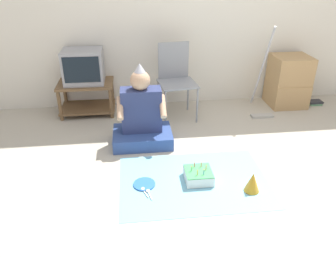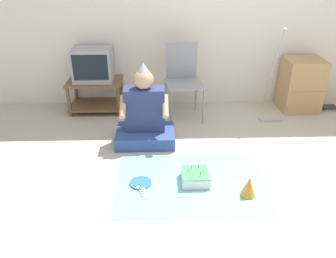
{
  "view_description": "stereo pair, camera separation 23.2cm",
  "coord_description": "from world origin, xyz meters",
  "views": [
    {
      "loc": [
        -0.85,
        -2.28,
        1.79
      ],
      "look_at": [
        -0.54,
        0.45,
        0.35
      ],
      "focal_mm": 35.0,
      "sensor_mm": 36.0,
      "label": 1
    },
    {
      "loc": [
        -0.62,
        -2.3,
        1.79
      ],
      "look_at": [
        -0.54,
        0.45,
        0.35
      ],
      "focal_mm": 35.0,
      "sensor_mm": 36.0,
      "label": 2
    }
  ],
  "objects": [
    {
      "name": "ground_plane",
      "position": [
        0.0,
        0.0,
        0.0
      ],
      "size": [
        16.0,
        16.0,
        0.0
      ],
      "primitive_type": "plane",
      "color": "#BCB29E"
    },
    {
      "name": "wall_back",
      "position": [
        0.0,
        1.95,
        1.27
      ],
      "size": [
        6.4,
        0.06,
        2.55
      ],
      "color": "silver",
      "rests_on": "ground_plane"
    },
    {
      "name": "tv_stand",
      "position": [
        -1.43,
        1.69,
        0.24
      ],
      "size": [
        0.68,
        0.45,
        0.41
      ],
      "color": "brown",
      "rests_on": "ground_plane"
    },
    {
      "name": "tv",
      "position": [
        -1.43,
        1.7,
        0.61
      ],
      "size": [
        0.48,
        0.39,
        0.41
      ],
      "color": "#99999E",
      "rests_on": "tv_stand"
    },
    {
      "name": "folding_chair",
      "position": [
        -0.32,
        1.5,
        0.52
      ],
      "size": [
        0.48,
        0.47,
        0.9
      ],
      "color": "gray",
      "rests_on": "ground_plane"
    },
    {
      "name": "cardboard_box_stack",
      "position": [
        1.22,
        1.66,
        0.33
      ],
      "size": [
        0.47,
        0.45,
        0.67
      ],
      "color": "tan",
      "rests_on": "ground_plane"
    },
    {
      "name": "dust_mop",
      "position": [
        0.76,
        1.41,
        0.32
      ],
      "size": [
        0.28,
        0.47,
        1.12
      ],
      "color": "#B2ADA3",
      "rests_on": "ground_plane"
    },
    {
      "name": "book_pile",
      "position": [
        1.63,
        1.61,
        0.02
      ],
      "size": [
        0.18,
        0.14,
        0.05
      ],
      "color": "#60936B",
      "rests_on": "ground_plane"
    },
    {
      "name": "person_seated",
      "position": [
        -0.77,
        0.85,
        0.28
      ],
      "size": [
        0.63,
        0.45,
        0.87
      ],
      "color": "#334C8C",
      "rests_on": "ground_plane"
    },
    {
      "name": "party_cloth",
      "position": [
        -0.34,
        0.07,
        0.0
      ],
      "size": [
        1.33,
        0.92,
        0.01
      ],
      "color": "#7FC6E0",
      "rests_on": "ground_plane"
    },
    {
      "name": "birthday_cake",
      "position": [
        -0.3,
        0.08,
        0.06
      ],
      "size": [
        0.24,
        0.24,
        0.15
      ],
      "color": "white",
      "rests_on": "party_cloth"
    },
    {
      "name": "party_hat_blue",
      "position": [
        0.13,
        -0.12,
        0.09
      ],
      "size": [
        0.13,
        0.13,
        0.18
      ],
      "color": "gold",
      "rests_on": "party_cloth"
    },
    {
      "name": "paper_plate",
      "position": [
        -0.79,
        0.07,
        0.01
      ],
      "size": [
        0.2,
        0.2,
        0.01
      ],
      "color": "blue",
      "rests_on": "party_cloth"
    },
    {
      "name": "plastic_spoon_near",
      "position": [
        -0.8,
        -0.02,
        0.01
      ],
      "size": [
        0.06,
        0.14,
        0.01
      ],
      "color": "white",
      "rests_on": "party_cloth"
    },
    {
      "name": "plastic_spoon_far",
      "position": [
        -0.76,
        -0.05,
        0.01
      ],
      "size": [
        0.05,
        0.14,
        0.01
      ],
      "color": "white",
      "rests_on": "party_cloth"
    }
  ]
}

